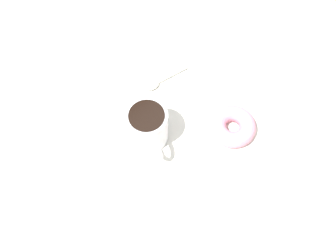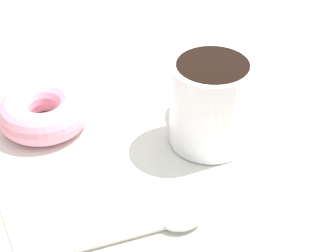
{
  "view_description": "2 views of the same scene",
  "coord_description": "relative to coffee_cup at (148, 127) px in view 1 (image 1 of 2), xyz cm",
  "views": [
    {
      "loc": [
        26.33,
        -21.37,
        71.48
      ],
      "look_at": [
        -0.92,
        0.61,
        2.3
      ],
      "focal_mm": 40.0,
      "sensor_mm": 36.0,
      "label": 1
    },
    {
      "loc": [
        -41.44,
        20.85,
        36.65
      ],
      "look_at": [
        -0.92,
        0.61,
        2.3
      ],
      "focal_mm": 60.0,
      "sensor_mm": 36.0,
      "label": 2
    }
  ],
  "objects": [
    {
      "name": "napkin",
      "position": [
        1.32,
        4.06,
        -4.82
      ],
      "size": [
        36.44,
        36.44,
        0.3
      ],
      "primitive_type": "cube",
      "rotation": [
        0.0,
        0.0,
        -0.03
      ],
      "color": "white",
      "rests_on": "ground_plane"
    },
    {
      "name": "donut",
      "position": [
        9.74,
        14.56,
        -2.94
      ],
      "size": [
        9.73,
        9.73,
        3.45
      ],
      "primitive_type": "torus",
      "color": "pink",
      "rests_on": "napkin"
    },
    {
      "name": "spoon",
      "position": [
        -9.39,
        9.42,
        -4.26
      ],
      "size": [
        2.86,
        11.37,
        0.9
      ],
      "color": "#B7B2A8",
      "rests_on": "napkin"
    },
    {
      "name": "ground_plane",
      "position": [
        2.25,
        3.45,
        -5.97
      ],
      "size": [
        120.0,
        120.0,
        2.0
      ],
      "primitive_type": "cube",
      "color": "tan"
    },
    {
      "name": "coffee_cup",
      "position": [
        0.0,
        0.0,
        0.0
      ],
      "size": [
        11.49,
        8.22,
        9.06
      ],
      "color": "white",
      "rests_on": "napkin"
    }
  ]
}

